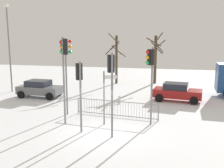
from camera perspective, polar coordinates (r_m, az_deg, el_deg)
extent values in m
plane|color=white|center=(14.64, -1.36, -10.36)|extent=(60.00, 60.00, 0.00)
cylinder|color=slate|center=(14.09, -6.87, -2.98)|extent=(0.11, 0.11, 3.89)
cube|color=black|center=(13.99, -7.23, 2.72)|extent=(0.39, 0.38, 0.90)
sphere|color=red|center=(14.19, -7.60, 4.04)|extent=(0.20, 0.20, 0.20)
sphere|color=orange|center=(14.23, -7.57, 2.84)|extent=(0.20, 0.20, 0.20)
sphere|color=green|center=(14.27, -7.54, 1.64)|extent=(0.20, 0.20, 0.20)
cylinder|color=slate|center=(15.50, -10.49, 0.52)|extent=(0.11, 0.11, 5.16)
cube|color=black|center=(15.28, -10.12, 8.05)|extent=(0.29, 0.37, 0.90)
sphere|color=red|center=(15.23, -9.21, 9.20)|extent=(0.20, 0.20, 0.20)
sphere|color=orange|center=(15.24, -9.18, 8.07)|extent=(0.20, 0.20, 0.20)
sphere|color=green|center=(15.25, -9.15, 6.95)|extent=(0.20, 0.20, 0.20)
cylinder|color=slate|center=(15.36, 8.68, -0.61)|extent=(0.11, 0.11, 4.57)
cube|color=black|center=(15.02, 8.42, 5.84)|extent=(0.39, 0.37, 0.90)
sphere|color=red|center=(14.82, 7.79, 6.96)|extent=(0.20, 0.20, 0.20)
sphere|color=orange|center=(14.84, 7.76, 5.80)|extent=(0.20, 0.20, 0.20)
sphere|color=green|center=(14.86, 7.73, 4.65)|extent=(0.20, 0.20, 0.20)
cylinder|color=slate|center=(13.23, 0.02, -2.67)|extent=(0.11, 0.11, 4.38)
cube|color=black|center=(13.12, -0.23, 4.49)|extent=(0.39, 0.36, 0.90)
sphere|color=red|center=(13.33, -0.60, 5.87)|extent=(0.20, 0.20, 0.20)
sphere|color=orange|center=(13.35, -0.60, 4.59)|extent=(0.20, 0.20, 0.20)
sphere|color=green|center=(13.38, -0.59, 3.31)|extent=(0.20, 0.20, 0.20)
cylinder|color=slate|center=(17.44, -9.98, 1.47)|extent=(0.11, 0.11, 5.08)
cube|color=black|center=(17.13, -10.56, 7.98)|extent=(0.38, 0.32, 0.90)
sphere|color=red|center=(16.94, -11.19, 8.95)|extent=(0.20, 0.20, 0.20)
sphere|color=orange|center=(16.95, -11.15, 7.94)|extent=(0.20, 0.20, 0.20)
sphere|color=green|center=(16.96, -11.12, 6.93)|extent=(0.20, 0.20, 0.20)
cylinder|color=slate|center=(15.37, -1.76, -3.10)|extent=(0.09, 0.09, 3.21)
cube|color=white|center=(15.12, -0.29, 1.54)|extent=(0.69, 0.20, 0.22)
cube|color=slate|center=(16.89, 0.95, -3.81)|extent=(5.47, 0.58, 0.04)
cube|color=slate|center=(17.14, 0.94, -6.83)|extent=(5.47, 0.58, 0.04)
cylinder|color=slate|center=(17.99, -7.14, -4.74)|extent=(0.02, 0.02, 1.05)
cylinder|color=slate|center=(17.91, -6.62, -4.79)|extent=(0.02, 0.02, 1.05)
cylinder|color=slate|center=(17.84, -6.08, -4.85)|extent=(0.02, 0.02, 1.05)
cylinder|color=slate|center=(17.76, -5.55, -4.90)|extent=(0.02, 0.02, 1.05)
cylinder|color=slate|center=(17.69, -5.00, -4.96)|extent=(0.02, 0.02, 1.05)
cylinder|color=slate|center=(17.62, -4.46, -5.01)|extent=(0.02, 0.02, 1.05)
cylinder|color=slate|center=(17.55, -3.91, -5.07)|extent=(0.02, 0.02, 1.05)
cylinder|color=slate|center=(17.48, -3.35, -5.12)|extent=(0.02, 0.02, 1.05)
cylinder|color=slate|center=(17.41, -2.79, -5.18)|extent=(0.02, 0.02, 1.05)
cylinder|color=slate|center=(17.35, -2.23, -5.23)|extent=(0.02, 0.02, 1.05)
cylinder|color=slate|center=(17.28, -1.66, -5.28)|extent=(0.02, 0.02, 1.05)
cylinder|color=slate|center=(17.22, -1.09, -5.34)|extent=(0.02, 0.02, 1.05)
cylinder|color=slate|center=(17.16, -0.51, -5.39)|extent=(0.02, 0.02, 1.05)
cylinder|color=slate|center=(17.11, 0.07, -5.45)|extent=(0.02, 0.02, 1.05)
cylinder|color=slate|center=(17.05, 0.65, -5.50)|extent=(0.02, 0.02, 1.05)
cylinder|color=slate|center=(16.99, 1.24, -5.55)|extent=(0.02, 0.02, 1.05)
cylinder|color=slate|center=(16.94, 1.83, -5.61)|extent=(0.02, 0.02, 1.05)
cylinder|color=slate|center=(16.89, 2.43, -5.66)|extent=(0.02, 0.02, 1.05)
cylinder|color=slate|center=(16.84, 3.03, -5.71)|extent=(0.02, 0.02, 1.05)
cylinder|color=slate|center=(16.79, 3.63, -5.77)|extent=(0.02, 0.02, 1.05)
cylinder|color=slate|center=(16.75, 4.23, -5.82)|extent=(0.02, 0.02, 1.05)
cylinder|color=slate|center=(16.71, 4.84, -5.87)|extent=(0.02, 0.02, 1.05)
cylinder|color=slate|center=(16.66, 5.46, -5.92)|extent=(0.02, 0.02, 1.05)
cylinder|color=slate|center=(16.62, 6.07, -5.97)|extent=(0.02, 0.02, 1.05)
cylinder|color=slate|center=(16.59, 6.69, -6.02)|extent=(0.02, 0.02, 1.05)
cylinder|color=slate|center=(16.55, 7.31, -6.07)|extent=(0.02, 0.02, 1.05)
cylinder|color=slate|center=(16.52, 7.94, -6.12)|extent=(0.02, 0.02, 1.05)
cylinder|color=slate|center=(16.48, 8.57, -6.17)|extent=(0.02, 0.02, 1.05)
cylinder|color=slate|center=(16.45, 9.20, -6.22)|extent=(0.02, 0.02, 1.05)
cylinder|color=slate|center=(16.43, 9.83, -6.27)|extent=(0.02, 0.02, 1.05)
cylinder|color=slate|center=(18.03, -7.40, -4.71)|extent=(0.06, 0.06, 1.05)
cylinder|color=slate|center=(16.41, 10.15, -6.29)|extent=(0.06, 0.06, 1.05)
cube|color=slate|center=(23.45, -15.46, -1.22)|extent=(3.86, 1.84, 0.65)
cube|color=#1E232D|center=(23.42, -15.84, 0.12)|extent=(1.95, 1.57, 0.55)
cylinder|color=black|center=(23.59, -11.55, -1.79)|extent=(0.65, 0.24, 0.64)
cylinder|color=black|center=(22.13, -13.53, -2.66)|extent=(0.65, 0.24, 0.64)
cylinder|color=black|center=(24.92, -17.10, -1.40)|extent=(0.65, 0.24, 0.64)
cylinder|color=black|center=(23.54, -19.31, -2.19)|extent=(0.65, 0.24, 0.64)
cube|color=maroon|center=(21.89, 14.15, -1.96)|extent=(3.98, 2.15, 0.65)
cube|color=#1E232D|center=(21.80, 13.82, -0.52)|extent=(2.07, 1.72, 0.55)
cylinder|color=black|center=(22.70, 17.74, -2.55)|extent=(0.66, 0.30, 0.64)
cylinder|color=black|center=(21.04, 17.52, -3.52)|extent=(0.66, 0.30, 0.64)
cylinder|color=black|center=(22.95, 11.00, -2.11)|extent=(0.66, 0.30, 0.64)
cylinder|color=black|center=(21.32, 10.25, -3.03)|extent=(0.66, 0.30, 0.64)
cylinder|color=slate|center=(26.23, -21.55, 6.86)|extent=(0.14, 0.14, 7.86)
sphere|color=#F2EACC|center=(26.35, -22.14, 15.65)|extent=(0.36, 0.36, 0.36)
cylinder|color=#473828|center=(29.59, 9.45, 5.26)|extent=(0.33, 0.33, 5.32)
cylinder|color=#473828|center=(28.89, 9.78, 7.82)|extent=(1.32, 0.47, 1.37)
cylinder|color=#473828|center=(28.70, 9.12, 9.08)|extent=(1.68, 0.45, 0.97)
cylinder|color=#473828|center=(29.08, 10.30, 7.83)|extent=(0.94, 0.97, 1.09)
cylinder|color=#473828|center=(29.76, 10.41, 10.20)|extent=(0.74, 0.91, 0.88)
cylinder|color=#473828|center=(30.09, 10.37, 8.44)|extent=(1.35, 0.90, 1.12)
cylinder|color=#473828|center=(29.16, 0.98, 5.35)|extent=(0.27, 0.27, 5.34)
cylinder|color=#473828|center=(29.53, 0.71, 8.48)|extent=(0.95, 0.59, 1.01)
cylinder|color=#473828|center=(28.48, 0.39, 9.91)|extent=(1.34, 0.44, 1.23)
cylinder|color=#473828|center=(28.55, 0.99, 7.51)|extent=(1.14, 0.35, 1.05)
cylinder|color=#473828|center=(29.57, -0.46, 7.48)|extent=(0.71, 1.72, 1.05)
cylinder|color=#473828|center=(28.65, 2.08, 6.66)|extent=(0.77, 1.35, 0.82)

